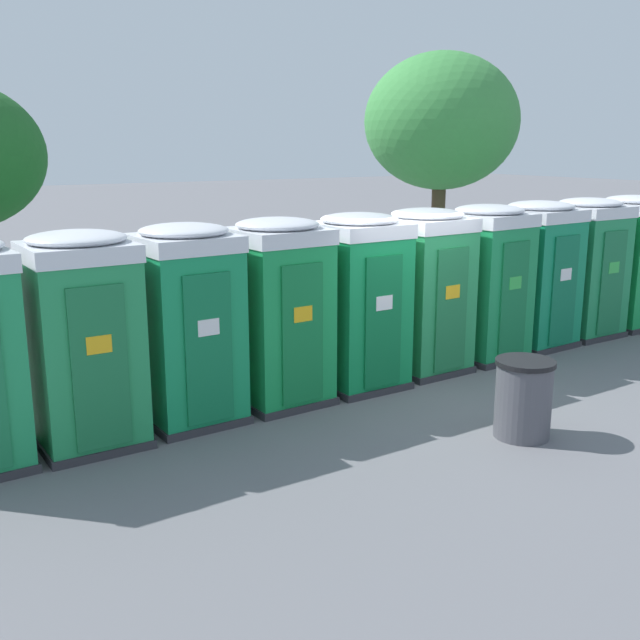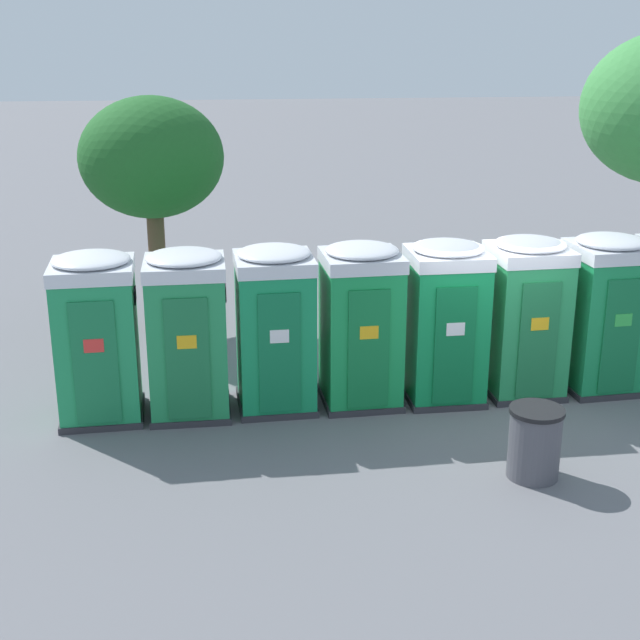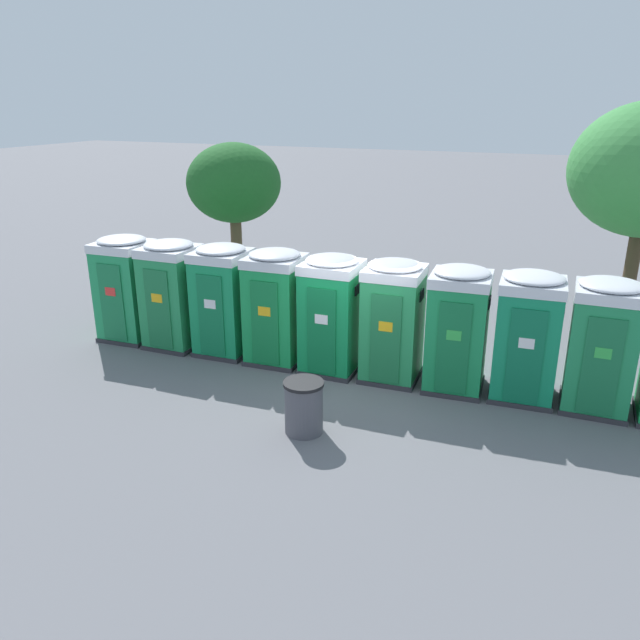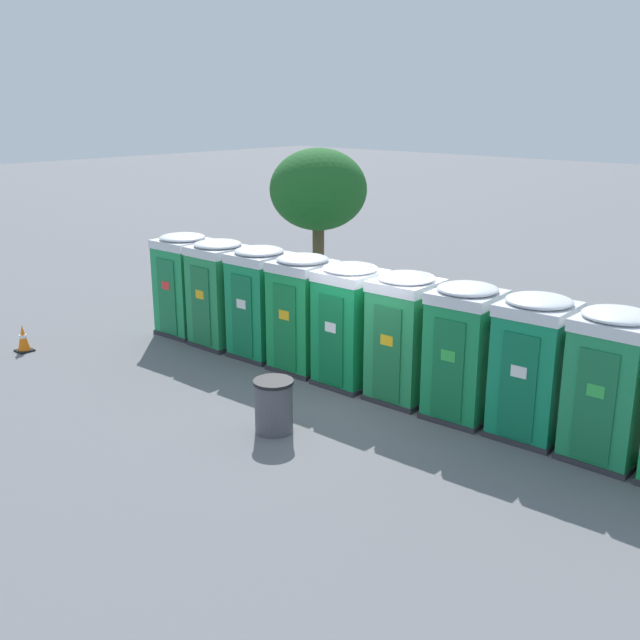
# 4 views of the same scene
# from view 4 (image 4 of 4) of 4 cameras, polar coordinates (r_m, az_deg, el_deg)

# --- Properties ---
(ground_plane) EXTENTS (120.00, 120.00, 0.00)m
(ground_plane) POSITION_cam_4_polar(r_m,az_deg,el_deg) (14.96, 3.11, -5.89)
(ground_plane) COLOR slate
(portapotty_0) EXTENTS (1.27, 1.26, 2.54)m
(portapotty_0) POSITION_cam_4_polar(r_m,az_deg,el_deg) (18.91, -10.27, 2.73)
(portapotty_0) COLOR #2D2D33
(portapotty_0) RESTS_ON ground
(portapotty_1) EXTENTS (1.22, 1.22, 2.54)m
(portapotty_1) POSITION_cam_4_polar(r_m,az_deg,el_deg) (17.91, -7.68, 2.08)
(portapotty_1) COLOR #2D2D33
(portapotty_1) RESTS_ON ground
(portapotty_2) EXTENTS (1.23, 1.25, 2.54)m
(portapotty_2) POSITION_cam_4_polar(r_m,az_deg,el_deg) (17.00, -4.58, 1.40)
(portapotty_2) COLOR #2D2D33
(portapotty_2) RESTS_ON ground
(portapotty_3) EXTENTS (1.25, 1.26, 2.54)m
(portapotty_3) POSITION_cam_4_polar(r_m,az_deg,el_deg) (16.11, -1.33, 0.59)
(portapotty_3) COLOR #2D2D33
(portapotty_3) RESTS_ON ground
(portapotty_4) EXTENTS (1.20, 1.22, 2.54)m
(portapotty_4) POSITION_cam_4_polar(r_m,az_deg,el_deg) (15.26, 2.26, -0.32)
(portapotty_4) COLOR #2D2D33
(portapotty_4) RESTS_ON ground
(portapotty_5) EXTENTS (1.22, 1.25, 2.54)m
(portapotty_5) POSITION_cam_4_polar(r_m,az_deg,el_deg) (14.55, 6.45, -1.26)
(portapotty_5) COLOR #2D2D33
(portapotty_5) RESTS_ON ground
(portapotty_6) EXTENTS (1.25, 1.28, 2.54)m
(portapotty_6) POSITION_cam_4_polar(r_m,az_deg,el_deg) (13.88, 10.92, -2.34)
(portapotty_6) COLOR #2D2D33
(portapotty_6) RESTS_ON ground
(portapotty_7) EXTENTS (1.28, 1.27, 2.54)m
(portapotty_7) POSITION_cam_4_polar(r_m,az_deg,el_deg) (13.38, 15.95, -3.41)
(portapotty_7) COLOR #2D2D33
(portapotty_7) RESTS_ON ground
(portapotty_8) EXTENTS (1.22, 1.22, 2.54)m
(portapotty_8) POSITION_cam_4_polar(r_m,az_deg,el_deg) (12.92, 21.23, -4.63)
(portapotty_8) COLOR #2D2D33
(portapotty_8) RESTS_ON ground
(street_tree_0) EXTENTS (2.69, 2.69, 4.43)m
(street_tree_0) POSITION_cam_4_polar(r_m,az_deg,el_deg) (20.88, -0.13, 9.83)
(street_tree_0) COLOR brown
(street_tree_0) RESTS_ON ground
(trash_can) EXTENTS (0.72, 0.72, 0.97)m
(trash_can) POSITION_cam_4_polar(r_m,az_deg,el_deg) (13.32, -3.54, -6.53)
(trash_can) COLOR #4C4C54
(trash_can) RESTS_ON ground
(traffic_cone) EXTENTS (0.36, 0.36, 0.64)m
(traffic_cone) POSITION_cam_4_polar(r_m,az_deg,el_deg) (18.83, -21.68, -1.33)
(traffic_cone) COLOR black
(traffic_cone) RESTS_ON ground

